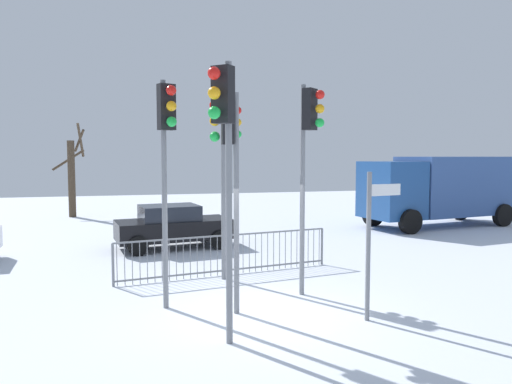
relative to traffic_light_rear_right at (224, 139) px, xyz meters
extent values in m
plane|color=silver|center=(0.96, 1.38, -3.41)|extent=(60.00, 60.00, 0.00)
cylinder|color=slate|center=(0.10, 0.10, -1.08)|extent=(0.11, 0.11, 4.65)
cube|color=black|center=(-0.02, -0.02, 0.70)|extent=(0.38, 0.38, 0.90)
sphere|color=red|center=(-0.19, -0.20, 1.00)|extent=(0.20, 0.20, 0.20)
sphere|color=orange|center=(-0.19, -0.20, 0.70)|extent=(0.20, 0.20, 0.20)
sphere|color=green|center=(-0.19, -0.20, 0.40)|extent=(0.20, 0.20, 0.20)
cylinder|color=slate|center=(0.53, 1.55, -1.23)|extent=(0.11, 0.11, 4.36)
cube|color=black|center=(0.36, 1.57, 0.40)|extent=(0.24, 0.33, 0.90)
sphere|color=red|center=(0.11, 1.58, 0.70)|extent=(0.20, 0.20, 0.20)
sphere|color=orange|center=(0.11, 1.58, 0.40)|extent=(0.20, 0.20, 0.20)
sphere|color=green|center=(0.11, 1.58, 0.10)|extent=(0.20, 0.20, 0.20)
cylinder|color=slate|center=(-0.82, 2.24, -1.08)|extent=(0.11, 0.11, 4.65)
cube|color=black|center=(-0.77, 2.09, 0.69)|extent=(0.37, 0.31, 0.90)
sphere|color=red|center=(-0.68, 1.85, 0.99)|extent=(0.20, 0.20, 0.20)
sphere|color=orange|center=(-0.68, 1.85, 0.69)|extent=(0.20, 0.20, 0.20)
sphere|color=green|center=(-0.68, 1.85, 0.39)|extent=(0.20, 0.20, 0.20)
cylinder|color=slate|center=(2.23, 2.44, -1.06)|extent=(0.11, 0.11, 4.70)
cube|color=black|center=(2.33, 2.32, 0.74)|extent=(0.39, 0.37, 0.90)
sphere|color=red|center=(2.49, 2.13, 1.04)|extent=(0.20, 0.20, 0.20)
sphere|color=orange|center=(2.49, 2.13, 0.74)|extent=(0.20, 0.20, 0.20)
sphere|color=green|center=(2.49, 2.13, 0.44)|extent=(0.20, 0.20, 0.20)
cylinder|color=slate|center=(0.75, 4.20, -1.14)|extent=(0.11, 0.11, 4.53)
cube|color=black|center=(0.91, 4.24, 0.58)|extent=(0.30, 0.37, 0.90)
sphere|color=red|center=(1.15, 4.31, 0.88)|extent=(0.20, 0.20, 0.20)
sphere|color=orange|center=(1.15, 4.31, 0.58)|extent=(0.20, 0.20, 0.20)
sphere|color=green|center=(1.15, 4.31, 0.28)|extent=(0.20, 0.20, 0.20)
cylinder|color=slate|center=(2.86, 0.53, -1.99)|extent=(0.09, 0.09, 2.84)
cube|color=white|center=(3.24, 0.61, -0.92)|extent=(0.69, 0.17, 0.22)
cube|color=slate|center=(0.92, 4.62, -2.36)|extent=(5.75, 0.96, 0.04)
cube|color=slate|center=(0.92, 4.62, -3.29)|extent=(5.75, 0.96, 0.04)
cylinder|color=slate|center=(-1.86, 4.17, -2.88)|extent=(0.02, 0.02, 1.05)
cylinder|color=slate|center=(-1.68, 4.20, -2.88)|extent=(0.02, 0.02, 1.05)
cylinder|color=slate|center=(-1.50, 4.23, -2.88)|extent=(0.02, 0.02, 1.05)
cylinder|color=slate|center=(-1.32, 4.26, -2.88)|extent=(0.02, 0.02, 1.05)
cylinder|color=slate|center=(-1.14, 4.29, -2.88)|extent=(0.02, 0.02, 1.05)
cylinder|color=slate|center=(-0.96, 4.32, -2.88)|extent=(0.02, 0.02, 1.05)
cylinder|color=slate|center=(-0.78, 4.35, -2.88)|extent=(0.02, 0.02, 1.05)
cylinder|color=slate|center=(-0.60, 4.38, -2.88)|extent=(0.02, 0.02, 1.05)
cylinder|color=slate|center=(-0.42, 4.40, -2.88)|extent=(0.02, 0.02, 1.05)
cylinder|color=slate|center=(-0.24, 4.43, -2.88)|extent=(0.02, 0.02, 1.05)
cylinder|color=slate|center=(-0.06, 4.46, -2.88)|extent=(0.02, 0.02, 1.05)
cylinder|color=slate|center=(0.12, 4.49, -2.88)|extent=(0.02, 0.02, 1.05)
cylinder|color=slate|center=(0.30, 4.52, -2.88)|extent=(0.02, 0.02, 1.05)
cylinder|color=slate|center=(0.48, 4.55, -2.88)|extent=(0.02, 0.02, 1.05)
cylinder|color=slate|center=(0.66, 4.58, -2.88)|extent=(0.02, 0.02, 1.05)
cylinder|color=slate|center=(0.83, 4.61, -2.88)|extent=(0.02, 0.02, 1.05)
cylinder|color=slate|center=(1.01, 4.64, -2.88)|extent=(0.02, 0.02, 1.05)
cylinder|color=slate|center=(1.19, 4.66, -2.88)|extent=(0.02, 0.02, 1.05)
cylinder|color=slate|center=(1.37, 4.69, -2.88)|extent=(0.02, 0.02, 1.05)
cylinder|color=slate|center=(1.55, 4.72, -2.88)|extent=(0.02, 0.02, 1.05)
cylinder|color=slate|center=(1.73, 4.75, -2.88)|extent=(0.02, 0.02, 1.05)
cylinder|color=slate|center=(1.91, 4.78, -2.88)|extent=(0.02, 0.02, 1.05)
cylinder|color=slate|center=(2.09, 4.81, -2.88)|extent=(0.02, 0.02, 1.05)
cylinder|color=slate|center=(2.27, 4.84, -2.88)|extent=(0.02, 0.02, 1.05)
cylinder|color=slate|center=(2.45, 4.87, -2.88)|extent=(0.02, 0.02, 1.05)
cylinder|color=slate|center=(2.63, 4.90, -2.88)|extent=(0.02, 0.02, 1.05)
cylinder|color=slate|center=(2.81, 4.93, -2.88)|extent=(0.02, 0.02, 1.05)
cylinder|color=slate|center=(2.99, 4.95, -2.88)|extent=(0.02, 0.02, 1.05)
cylinder|color=slate|center=(3.17, 4.98, -2.88)|extent=(0.02, 0.02, 1.05)
cylinder|color=slate|center=(3.35, 5.01, -2.88)|extent=(0.02, 0.02, 1.05)
cylinder|color=slate|center=(3.52, 5.04, -2.88)|extent=(0.02, 0.02, 1.05)
cylinder|color=slate|center=(3.70, 5.07, -2.88)|extent=(0.02, 0.02, 1.05)
cylinder|color=slate|center=(-1.95, 4.16, -2.88)|extent=(0.06, 0.06, 1.05)
cylinder|color=slate|center=(3.79, 5.08, -2.88)|extent=(0.06, 0.06, 1.05)
cube|color=black|center=(-0.15, 8.66, -2.76)|extent=(4.02, 2.26, 0.65)
cube|color=#1E232D|center=(-0.29, 8.64, -2.21)|extent=(2.11, 1.77, 0.55)
cylinder|color=black|center=(1.06, 9.71, -3.09)|extent=(0.67, 0.32, 0.64)
cylinder|color=black|center=(1.32, 8.03, -3.09)|extent=(0.67, 0.32, 0.64)
cylinder|color=black|center=(-1.61, 9.29, -3.09)|extent=(0.67, 0.32, 0.64)
cylinder|color=black|center=(-1.35, 7.61, -3.09)|extent=(0.67, 0.32, 0.64)
cube|color=#33518C|center=(12.62, 10.98, -1.61)|extent=(5.32, 3.16, 2.60)
cube|color=navy|center=(9.11, 10.42, -1.71)|extent=(2.34, 2.59, 2.40)
cylinder|color=black|center=(9.30, 9.23, -2.91)|extent=(1.03, 0.45, 1.00)
cylinder|color=black|center=(8.92, 11.60, -2.91)|extent=(1.03, 0.45, 1.00)
cylinder|color=black|center=(14.49, 10.06, -2.91)|extent=(1.03, 0.45, 1.00)
cylinder|color=black|center=(14.11, 12.43, -2.91)|extent=(1.03, 0.45, 1.00)
cylinder|color=#473828|center=(-4.55, 18.27, -1.45)|extent=(0.36, 0.36, 3.92)
cylinder|color=#473828|center=(-4.78, 19.02, -0.48)|extent=(1.61, 0.59, 1.14)
cylinder|color=#473828|center=(-4.06, 18.20, 0.53)|extent=(0.26, 1.10, 1.70)
cylinder|color=#473828|center=(-4.16, 18.52, 0.52)|extent=(0.67, 0.94, 1.15)
camera|label=1|loc=(-1.39, -7.48, -0.27)|focal=33.17mm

